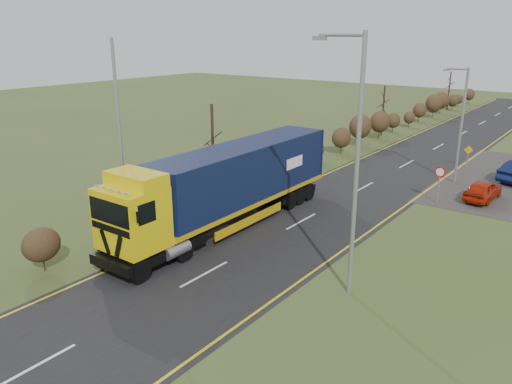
{
  "coord_description": "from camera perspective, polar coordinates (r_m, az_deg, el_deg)",
  "views": [
    {
      "loc": [
        13.66,
        -18.43,
        10.15
      ],
      "look_at": [
        -1.57,
        1.86,
        2.01
      ],
      "focal_mm": 35.0,
      "sensor_mm": 36.0,
      "label": 1
    }
  ],
  "objects": [
    {
      "name": "speed_sign",
      "position": [
        32.54,
        20.23,
        1.52
      ],
      "size": [
        0.65,
        0.1,
        2.35
      ],
      "color": "gray",
      "rests_on": "ground"
    },
    {
      "name": "streetlight_mid",
      "position": [
        37.09,
        22.33,
        7.47
      ],
      "size": [
        1.7,
        0.18,
        7.94
      ],
      "color": "gray",
      "rests_on": "ground"
    },
    {
      "name": "lorry",
      "position": [
        26.6,
        -3.2,
        1.1
      ],
      "size": [
        3.1,
        15.96,
        4.44
      ],
      "rotation": [
        0.0,
        0.0,
        0.01
      ],
      "color": "black",
      "rests_on": "ground"
    },
    {
      "name": "streetlight_near",
      "position": [
        19.14,
        11.13,
        3.93
      ],
      "size": [
        2.16,
        0.2,
        10.23
      ],
      "color": "gray",
      "rests_on": "ground"
    },
    {
      "name": "road",
      "position": [
        33.13,
        10.68,
        -0.35
      ],
      "size": [
        8.0,
        120.0,
        0.02
      ],
      "primitive_type": "cube",
      "color": "black",
      "rests_on": "ground"
    },
    {
      "name": "left_pole",
      "position": [
        24.59,
        -15.21,
        5.0
      ],
      "size": [
        0.16,
        0.16,
        9.94
      ],
      "primitive_type": "cylinder",
      "color": "gray",
      "rests_on": "ground"
    },
    {
      "name": "lane_markings",
      "position": [
        32.86,
        10.44,
        -0.45
      ],
      "size": [
        7.52,
        116.0,
        0.01
      ],
      "color": "gold",
      "rests_on": "road"
    },
    {
      "name": "car_red_hatchback",
      "position": [
        34.59,
        24.5,
        0.19
      ],
      "size": [
        1.77,
        3.86,
        1.28
      ],
      "primitive_type": "imported",
      "rotation": [
        0.0,
        0.0,
        3.07
      ],
      "color": "#AC1E08",
      "rests_on": "ground"
    },
    {
      "name": "ground",
      "position": [
        25.09,
        0.32,
        -6.07
      ],
      "size": [
        160.0,
        160.0,
        0.0
      ],
      "primitive_type": "plane",
      "color": "#3B491F",
      "rests_on": "ground"
    },
    {
      "name": "warning_board",
      "position": [
        42.14,
        23.07,
        3.95
      ],
      "size": [
        0.69,
        0.11,
        1.82
      ],
      "color": "gray",
      "rests_on": "ground"
    },
    {
      "name": "hedgerow",
      "position": [
        33.94,
        0.14,
        3.24
      ],
      "size": [
        2.24,
        102.04,
        6.05
      ],
      "color": "black",
      "rests_on": "ground"
    },
    {
      "name": "layby",
      "position": [
        40.38,
        25.44,
        1.5
      ],
      "size": [
        6.0,
        18.0,
        0.02
      ],
      "primitive_type": "cube",
      "color": "#2F2C2A",
      "rests_on": "ground"
    }
  ]
}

